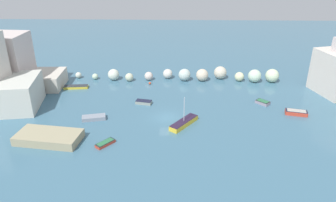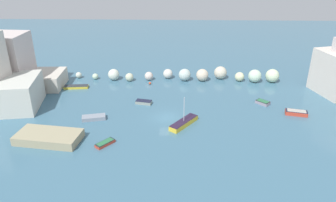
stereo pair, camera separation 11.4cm
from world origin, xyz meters
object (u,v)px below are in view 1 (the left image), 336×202
(stone_dock, at_px, (49,137))
(moored_boat_2, at_px, (184,123))
(channel_buoy, at_px, (150,83))
(moored_boat_1, at_px, (144,102))
(moored_boat_4, at_px, (76,87))
(moored_boat_5, at_px, (105,143))
(moored_boat_0, at_px, (94,118))
(moored_boat_6, at_px, (296,112))
(moored_boat_3, at_px, (263,102))

(stone_dock, height_order, moored_boat_2, moored_boat_2)
(stone_dock, distance_m, channel_buoy, 24.47)
(moored_boat_1, height_order, moored_boat_4, moored_boat_1)
(moored_boat_1, bearing_deg, channel_buoy, -80.67)
(moored_boat_4, xyz_separation_m, moored_boat_5, (9.65, -19.64, -0.01))
(moored_boat_0, xyz_separation_m, moored_boat_5, (3.26, -7.19, -0.05))
(moored_boat_5, relative_size, moored_boat_6, 0.78)
(moored_boat_0, relative_size, moored_boat_3, 1.53)
(moored_boat_0, distance_m, moored_boat_2, 14.01)
(moored_boat_0, distance_m, moored_boat_3, 28.29)
(moored_boat_3, bearing_deg, stone_dock, -113.36)
(moored_boat_3, relative_size, moored_boat_4, 0.54)
(moored_boat_1, height_order, moored_boat_5, moored_boat_1)
(stone_dock, bearing_deg, moored_boat_0, 54.04)
(moored_boat_2, height_order, moored_boat_6, moored_boat_2)
(moored_boat_2, bearing_deg, moored_boat_3, -23.64)
(moored_boat_0, bearing_deg, channel_buoy, 49.61)
(moored_boat_3, relative_size, moored_boat_5, 0.90)
(moored_boat_0, bearing_deg, moored_boat_4, 103.77)
(moored_boat_1, bearing_deg, moored_boat_2, 144.03)
(moored_boat_4, xyz_separation_m, moored_boat_6, (38.35, -9.89, 0.11))
(channel_buoy, bearing_deg, moored_boat_0, -116.98)
(moored_boat_3, bearing_deg, moored_boat_6, 3.71)
(moored_boat_1, xyz_separation_m, moored_boat_2, (6.75, -7.36, 0.11))
(moored_boat_6, bearing_deg, stone_dock, 26.66)
(channel_buoy, xyz_separation_m, moored_boat_4, (-13.92, -2.34, 0.02))
(channel_buoy, bearing_deg, stone_dock, -119.88)
(channel_buoy, relative_size, moored_boat_4, 0.10)
(moored_boat_3, height_order, moored_boat_4, moored_boat_3)
(moored_boat_2, xyz_separation_m, moored_boat_3, (13.61, 7.85, -0.09))
(moored_boat_1, xyz_separation_m, moored_boat_6, (24.77, -3.37, 0.08))
(stone_dock, height_order, channel_buoy, stone_dock)
(moored_boat_1, distance_m, moored_boat_4, 15.06)
(moored_boat_2, relative_size, moored_boat_6, 1.49)
(moored_boat_3, bearing_deg, moored_boat_1, -133.73)
(moored_boat_2, xyz_separation_m, moored_boat_4, (-20.33, 13.88, -0.13))
(stone_dock, relative_size, channel_buoy, 18.23)
(moored_boat_5, xyz_separation_m, moored_boat_6, (28.70, 9.75, 0.12))
(stone_dock, distance_m, moored_boat_1, 17.12)
(moored_boat_0, height_order, moored_boat_5, moored_boat_0)
(channel_buoy, distance_m, moored_boat_6, 27.32)
(moored_boat_3, distance_m, moored_boat_4, 34.47)
(channel_buoy, bearing_deg, moored_boat_6, -26.59)
(moored_boat_0, height_order, moored_boat_6, moored_boat_6)
(moored_boat_2, bearing_deg, stone_dock, 141.43)
(moored_boat_1, relative_size, moored_boat_4, 0.63)
(channel_buoy, height_order, moored_boat_0, moored_boat_0)
(moored_boat_2, distance_m, moored_boat_6, 18.46)
(moored_boat_4, bearing_deg, moored_boat_3, -16.03)
(moored_boat_1, height_order, moored_boat_3, moored_boat_3)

